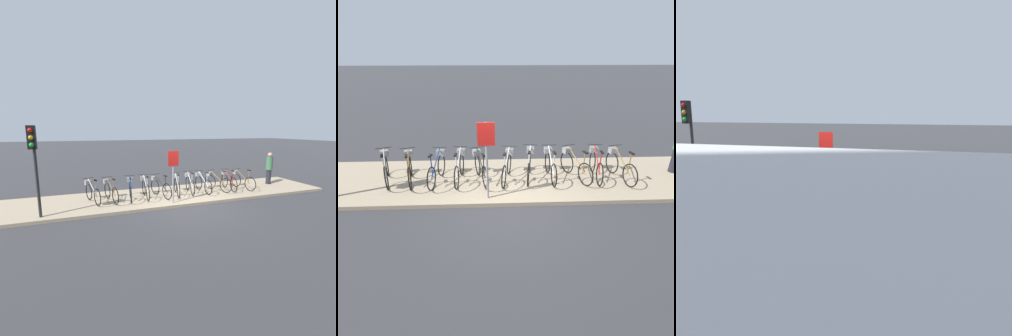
% 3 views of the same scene
% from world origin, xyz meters
% --- Properties ---
extents(ground_plane, '(120.00, 120.00, 0.00)m').
position_xyz_m(ground_plane, '(0.00, 0.00, 0.00)').
color(ground_plane, '#38383A').
extents(sidewalk, '(15.01, 3.00, 0.12)m').
position_xyz_m(sidewalk, '(0.00, 1.50, 0.06)').
color(sidewalk, tan).
rests_on(sidewalk, ground_plane).
extents(parked_bicycle_0, '(0.67, 1.60, 1.03)m').
position_xyz_m(parked_bicycle_0, '(-3.67, 1.45, 0.57)').
color(parked_bicycle_0, black).
rests_on(parked_bicycle_0, sidewalk).
extents(parked_bicycle_1, '(0.58, 1.63, 1.03)m').
position_xyz_m(parked_bicycle_1, '(-2.94, 1.40, 0.57)').
color(parked_bicycle_1, black).
rests_on(parked_bicycle_1, sidewalk).
extents(parked_bicycle_2, '(0.46, 1.67, 1.03)m').
position_xyz_m(parked_bicycle_2, '(-2.10, 1.40, 0.57)').
color(parked_bicycle_2, black).
rests_on(parked_bicycle_2, sidewalk).
extents(parked_bicycle_3, '(0.46, 1.68, 1.03)m').
position_xyz_m(parked_bicycle_3, '(-1.43, 1.44, 0.57)').
color(parked_bicycle_3, black).
rests_on(parked_bicycle_3, sidewalk).
extents(parked_bicycle_4, '(0.61, 1.62, 1.03)m').
position_xyz_m(parked_bicycle_4, '(-0.79, 1.38, 0.57)').
color(parked_bicycle_4, black).
rests_on(parked_bicycle_4, sidewalk).
extents(parked_bicycle_5, '(0.53, 1.65, 1.03)m').
position_xyz_m(parked_bicycle_5, '(0.04, 1.42, 0.57)').
color(parked_bicycle_5, black).
rests_on(parked_bicycle_5, sidewalk).
extents(parked_bicycle_6, '(0.48, 1.66, 1.03)m').
position_xyz_m(parked_bicycle_6, '(0.74, 1.53, 0.57)').
color(parked_bicycle_6, black).
rests_on(parked_bicycle_6, sidewalk).
extents(parked_bicycle_7, '(0.46, 1.68, 1.03)m').
position_xyz_m(parked_bicycle_7, '(1.39, 1.47, 0.57)').
color(parked_bicycle_7, black).
rests_on(parked_bicycle_7, sidewalk).
extents(parked_bicycle_8, '(0.68, 1.60, 1.03)m').
position_xyz_m(parked_bicycle_8, '(2.15, 1.46, 0.57)').
color(parked_bicycle_8, black).
rests_on(parked_bicycle_8, sidewalk).
extents(parked_bicycle_9, '(0.46, 1.67, 1.03)m').
position_xyz_m(parked_bicycle_9, '(2.84, 1.47, 0.57)').
color(parked_bicycle_9, black).
rests_on(parked_bicycle_9, sidewalk).
extents(parked_bicycle_10, '(0.46, 1.67, 1.03)m').
position_xyz_m(parked_bicycle_10, '(3.55, 1.36, 0.57)').
color(parked_bicycle_10, black).
rests_on(parked_bicycle_10, sidewalk).
extents(pedestrian, '(0.34, 0.34, 1.73)m').
position_xyz_m(pedestrian, '(5.58, 1.70, 1.03)').
color(pedestrian, '#23232D').
rests_on(pedestrian, sidewalk).
extents(traffic_light, '(0.24, 0.40, 3.10)m').
position_xyz_m(traffic_light, '(-5.37, 0.23, 2.36)').
color(traffic_light, '#2D2D2D').
rests_on(traffic_light, sidewalk).
extents(sign_post, '(0.44, 0.07, 2.14)m').
position_xyz_m(sign_post, '(-0.55, 0.29, 1.58)').
color(sign_post, '#99999E').
rests_on(sign_post, sidewalk).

